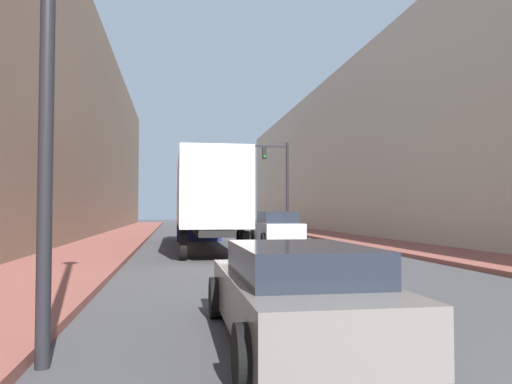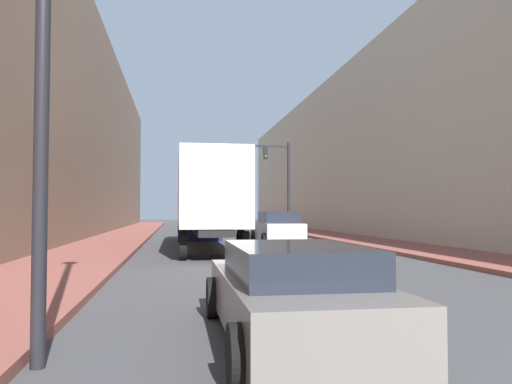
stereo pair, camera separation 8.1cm
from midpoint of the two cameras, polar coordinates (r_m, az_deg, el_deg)
The scene contains 8 objects.
sidewalk_right at distance 33.08m, azimuth 8.46°, elevation -4.98°, with size 3.40×80.00×0.15m.
sidewalk_left at distance 31.67m, azimuth -15.34°, elevation -5.05°, with size 3.40×80.00×0.15m.
building_right at distance 35.04m, azimuth 15.77°, elevation 5.06°, with size 6.00×80.00×12.15m.
building_left at distance 32.93m, azimuth -23.44°, elevation 7.73°, with size 6.00×80.00×14.54m.
semi_truck at distance 23.30m, azimuth -5.99°, elevation -0.85°, with size 2.47×14.19×3.91m.
sedan_car at distance 6.62m, azimuth 4.24°, elevation -11.53°, with size 2.01×4.58×1.26m.
suv_car at distance 24.70m, azimuth 2.29°, elevation -4.27°, with size 2.09×4.58×1.68m.
traffic_signal_gantry at distance 36.74m, azimuth 0.73°, elevation 2.75°, with size 6.99×0.35×6.80m.
Camera 1 is at (-3.45, -1.45, 1.69)m, focal length 35.00 mm.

